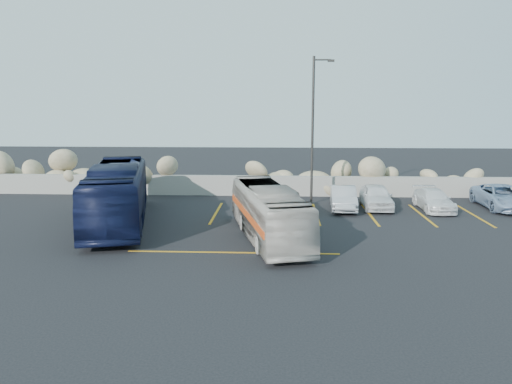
{
  "coord_description": "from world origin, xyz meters",
  "views": [
    {
      "loc": [
        0.73,
        -17.81,
        5.57
      ],
      "look_at": [
        -0.31,
        4.0,
        1.65
      ],
      "focal_mm": 35.0,
      "sensor_mm": 36.0,
      "label": 1
    }
  ],
  "objects_px": {
    "vintage_bus": "(269,212)",
    "car_c": "(434,200)",
    "car_a": "(376,196)",
    "car_d": "(502,197)",
    "lamppost": "(314,126)",
    "car_b": "(343,198)",
    "tour_coach": "(117,194)"
  },
  "relations": [
    {
      "from": "vintage_bus",
      "to": "tour_coach",
      "type": "bearing_deg",
      "value": 148.32
    },
    {
      "from": "car_a",
      "to": "car_c",
      "type": "relative_size",
      "value": 1.01
    },
    {
      "from": "vintage_bus",
      "to": "car_c",
      "type": "height_order",
      "value": "vintage_bus"
    },
    {
      "from": "vintage_bus",
      "to": "car_c",
      "type": "xyz_separation_m",
      "value": [
        8.54,
        6.02,
        -0.57
      ]
    },
    {
      "from": "car_b",
      "to": "car_d",
      "type": "distance_m",
      "value": 8.49
    },
    {
      "from": "tour_coach",
      "to": "car_b",
      "type": "bearing_deg",
      "value": 4.96
    },
    {
      "from": "car_b",
      "to": "car_d",
      "type": "xyz_separation_m",
      "value": [
        8.47,
        0.62,
        0.02
      ]
    },
    {
      "from": "tour_coach",
      "to": "car_c",
      "type": "height_order",
      "value": "tour_coach"
    },
    {
      "from": "vintage_bus",
      "to": "car_d",
      "type": "xyz_separation_m",
      "value": [
        12.29,
        6.54,
        -0.49
      ]
    },
    {
      "from": "lamppost",
      "to": "car_b",
      "type": "relative_size",
      "value": 2.18
    },
    {
      "from": "lamppost",
      "to": "car_d",
      "type": "height_order",
      "value": "lamppost"
    },
    {
      "from": "lamppost",
      "to": "tour_coach",
      "type": "bearing_deg",
      "value": -152.11
    },
    {
      "from": "car_a",
      "to": "car_d",
      "type": "height_order",
      "value": "car_a"
    },
    {
      "from": "car_d",
      "to": "vintage_bus",
      "type": "bearing_deg",
      "value": -151.36
    },
    {
      "from": "tour_coach",
      "to": "car_b",
      "type": "xyz_separation_m",
      "value": [
        10.88,
        3.63,
        -0.79
      ]
    },
    {
      "from": "vintage_bus",
      "to": "tour_coach",
      "type": "distance_m",
      "value": 7.43
    },
    {
      "from": "lamppost",
      "to": "vintage_bus",
      "type": "relative_size",
      "value": 1.0
    },
    {
      "from": "tour_coach",
      "to": "car_b",
      "type": "relative_size",
      "value": 2.73
    },
    {
      "from": "car_d",
      "to": "car_a",
      "type": "bearing_deg",
      "value": -177.59
    },
    {
      "from": "lamppost",
      "to": "car_a",
      "type": "bearing_deg",
      "value": -14.94
    },
    {
      "from": "car_a",
      "to": "vintage_bus",
      "type": "bearing_deg",
      "value": -129.89
    },
    {
      "from": "lamppost",
      "to": "car_c",
      "type": "distance_m",
      "value": 7.42
    },
    {
      "from": "vintage_bus",
      "to": "car_a",
      "type": "bearing_deg",
      "value": 34.71
    },
    {
      "from": "tour_coach",
      "to": "vintage_bus",
      "type": "bearing_deg",
      "value": -31.43
    },
    {
      "from": "vintage_bus",
      "to": "car_a",
      "type": "relative_size",
      "value": 2.14
    },
    {
      "from": "car_c",
      "to": "car_a",
      "type": "bearing_deg",
      "value": 172.73
    },
    {
      "from": "vintage_bus",
      "to": "tour_coach",
      "type": "xyz_separation_m",
      "value": [
        -7.07,
        2.29,
        0.28
      ]
    },
    {
      "from": "car_b",
      "to": "car_c",
      "type": "xyz_separation_m",
      "value": [
        4.72,
        0.1,
        -0.07
      ]
    },
    {
      "from": "vintage_bus",
      "to": "car_a",
      "type": "height_order",
      "value": "vintage_bus"
    },
    {
      "from": "lamppost",
      "to": "car_a",
      "type": "relative_size",
      "value": 2.14
    },
    {
      "from": "car_b",
      "to": "car_d",
      "type": "bearing_deg",
      "value": 7.95
    },
    {
      "from": "lamppost",
      "to": "vintage_bus",
      "type": "height_order",
      "value": "lamppost"
    }
  ]
}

